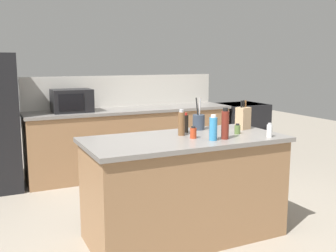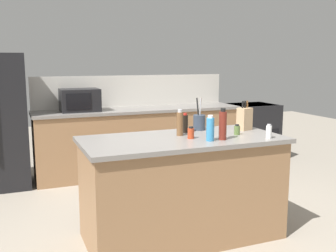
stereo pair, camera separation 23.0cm
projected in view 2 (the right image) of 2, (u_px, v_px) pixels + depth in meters
name	position (u px, v px, depth m)	size (l,w,h in m)	color
ground_plane	(182.00, 236.00, 3.67)	(14.00, 14.00, 0.00)	gray
back_counter_run	(140.00, 140.00, 5.72)	(2.97, 0.66, 0.94)	#936B47
wall_backsplash	(133.00, 91.00, 5.89)	(2.93, 0.03, 0.46)	beige
kitchen_island	(182.00, 188.00, 3.59)	(1.81, 0.87, 0.94)	#936B47
range_oven	(251.00, 132.00, 6.42)	(0.76, 0.65, 0.92)	black
microwave	(80.00, 100.00, 5.30)	(0.52, 0.39, 0.30)	black
knife_block	(245.00, 119.00, 3.88)	(0.15, 0.13, 0.29)	tan
utensil_crock	(199.00, 122.00, 3.89)	(0.12, 0.12, 0.32)	#333D4C
spice_jar_oregano	(237.00, 130.00, 3.64)	(0.06, 0.06, 0.10)	#567038
spice_jar_paprika	(191.00, 133.00, 3.46)	(0.06, 0.06, 0.11)	#B73D1E
soy_sauce_bottle	(185.00, 123.00, 3.74)	(0.05, 0.05, 0.19)	black
salt_shaker	(269.00, 132.00, 3.47)	(0.05, 0.05, 0.13)	silver
dish_soap_bottle	(210.00, 129.00, 3.35)	(0.07, 0.07, 0.22)	#3384BC
pepper_grinder	(180.00, 123.00, 3.59)	(0.06, 0.06, 0.24)	brown
vinegar_bottle	(223.00, 125.00, 3.40)	(0.07, 0.07, 0.28)	maroon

